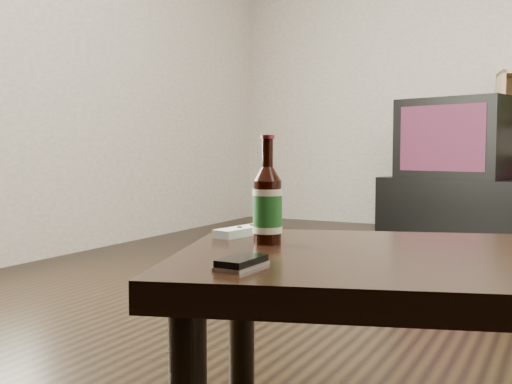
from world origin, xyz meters
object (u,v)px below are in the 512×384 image
at_px(phone, 242,263).
at_px(remote, 245,231).
at_px(coffee_table, 459,283).
at_px(tv_stand, 455,206).
at_px(beer_bottle, 267,205).
at_px(tv, 457,139).

relative_size(phone, remote, 0.58).
bearing_deg(coffee_table, tv_stand, 99.24).
height_order(coffee_table, beer_bottle, beer_bottle).
bearing_deg(tv, coffee_table, -64.58).
height_order(coffee_table, remote, remote).
bearing_deg(beer_bottle, coffee_table, 6.00).
height_order(tv_stand, tv, tv).
xyz_separation_m(beer_bottle, phone, (0.09, -0.28, -0.08)).
bearing_deg(tv_stand, beer_bottle, -71.38).
xyz_separation_m(coffee_table, phone, (-0.34, -0.33, 0.07)).
height_order(coffee_table, phone, phone).
relative_size(coffee_table, remote, 6.75).
xyz_separation_m(coffee_table, remote, (-0.54, 0.05, 0.07)).
bearing_deg(beer_bottle, phone, -72.83).
distance_m(coffee_table, phone, 0.48).
height_order(tv, beer_bottle, tv).
distance_m(tv, beer_bottle, 3.62).
bearing_deg(tv_stand, phone, -70.27).
xyz_separation_m(tv_stand, phone, (0.24, -3.89, 0.23)).
distance_m(coffee_table, remote, 0.54).
relative_size(tv, coffee_table, 0.70).
xyz_separation_m(tv_stand, tv, (-0.00, -0.00, 0.53)).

